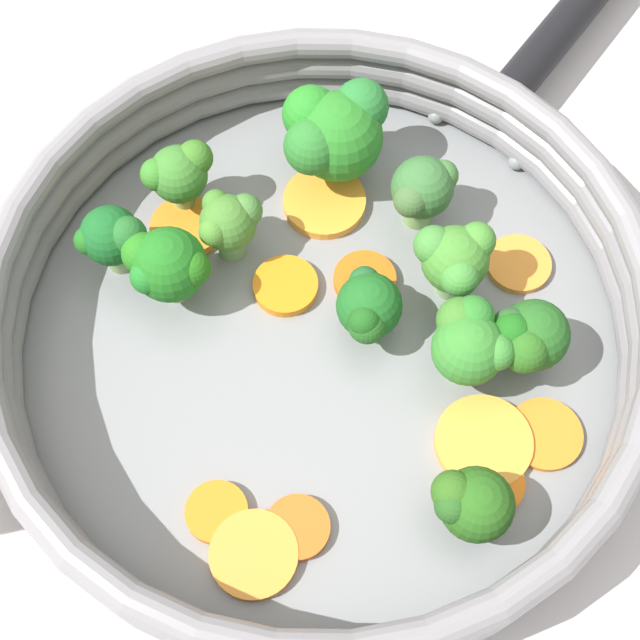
{
  "coord_description": "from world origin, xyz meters",
  "views": [
    {
      "loc": [
        -0.17,
        -0.06,
        0.4
      ],
      "look_at": [
        0.0,
        0.0,
        0.03
      ],
      "focal_mm": 50.0,
      "sensor_mm": 36.0,
      "label": 1
    }
  ],
  "objects_px": {
    "skillet": "(320,338)",
    "carrot_slice_7": "(545,434)",
    "broccoli_floret_5": "(470,340)",
    "broccoli_floret_9": "(471,503)",
    "carrot_slice_3": "(186,228)",
    "broccoli_floret_1": "(333,131)",
    "broccoli_floret_8": "(423,190)",
    "carrot_slice_5": "(493,484)",
    "broccoli_floret_2": "(167,264)",
    "broccoli_floret_3": "(368,308)",
    "carrot_slice_9": "(217,512)",
    "broccoli_floret_10": "(229,222)",
    "carrot_slice_10": "(297,528)",
    "carrot_slice_1": "(365,280)",
    "broccoli_floret_6": "(112,237)",
    "carrot_slice_0": "(483,442)",
    "broccoli_floret_0": "(455,259)",
    "broccoli_floret_7": "(527,337)",
    "carrot_slice_2": "(518,264)",
    "carrot_slice_8": "(254,555)",
    "broccoli_floret_4": "(179,173)",
    "carrot_slice_6": "(286,286)",
    "carrot_slice_4": "(324,202)"
  },
  "relations": [
    {
      "from": "carrot_slice_7",
      "to": "broccoli_floret_10",
      "type": "height_order",
      "value": "broccoli_floret_10"
    },
    {
      "from": "broccoli_floret_9",
      "to": "carrot_slice_7",
      "type": "bearing_deg",
      "value": -28.96
    },
    {
      "from": "carrot_slice_0",
      "to": "carrot_slice_4",
      "type": "distance_m",
      "value": 0.15
    },
    {
      "from": "carrot_slice_10",
      "to": "carrot_slice_2",
      "type": "bearing_deg",
      "value": -21.84
    },
    {
      "from": "broccoli_floret_5",
      "to": "broccoli_floret_9",
      "type": "bearing_deg",
      "value": -165.18
    },
    {
      "from": "skillet",
      "to": "carrot_slice_7",
      "type": "distance_m",
      "value": 0.12
    },
    {
      "from": "broccoli_floret_5",
      "to": "broccoli_floret_6",
      "type": "height_order",
      "value": "broccoli_floret_5"
    },
    {
      "from": "carrot_slice_0",
      "to": "carrot_slice_7",
      "type": "relative_size",
      "value": 1.29
    },
    {
      "from": "carrot_slice_3",
      "to": "carrot_slice_7",
      "type": "relative_size",
      "value": 1.04
    },
    {
      "from": "broccoli_floret_0",
      "to": "broccoli_floret_4",
      "type": "distance_m",
      "value": 0.14
    },
    {
      "from": "carrot_slice_1",
      "to": "carrot_slice_6",
      "type": "xyz_separation_m",
      "value": [
        -0.02,
        0.04,
        -0.0
      ]
    },
    {
      "from": "carrot_slice_5",
      "to": "broccoli_floret_7",
      "type": "relative_size",
      "value": 0.68
    },
    {
      "from": "broccoli_floret_3",
      "to": "broccoli_floret_10",
      "type": "bearing_deg",
      "value": 74.15
    },
    {
      "from": "carrot_slice_1",
      "to": "carrot_slice_9",
      "type": "xyz_separation_m",
      "value": [
        -0.13,
        0.03,
        -0.0
      ]
    },
    {
      "from": "carrot_slice_1",
      "to": "broccoli_floret_6",
      "type": "relative_size",
      "value": 0.74
    },
    {
      "from": "broccoli_floret_1",
      "to": "broccoli_floret_5",
      "type": "bearing_deg",
      "value": -133.96
    },
    {
      "from": "carrot_slice_1",
      "to": "broccoli_floret_2",
      "type": "height_order",
      "value": "broccoli_floret_2"
    },
    {
      "from": "carrot_slice_1",
      "to": "carrot_slice_5",
      "type": "xyz_separation_m",
      "value": [
        -0.08,
        -0.08,
        -0.0
      ]
    },
    {
      "from": "carrot_slice_3",
      "to": "broccoli_floret_5",
      "type": "xyz_separation_m",
      "value": [
        -0.03,
        -0.15,
        0.03
      ]
    },
    {
      "from": "broccoli_floret_1",
      "to": "broccoli_floret_10",
      "type": "xyz_separation_m",
      "value": [
        -0.06,
        0.03,
        -0.01
      ]
    },
    {
      "from": "carrot_slice_9",
      "to": "carrot_slice_7",
      "type": "bearing_deg",
      "value": -58.5
    },
    {
      "from": "carrot_slice_2",
      "to": "broccoli_floret_6",
      "type": "bearing_deg",
      "value": 107.59
    },
    {
      "from": "carrot_slice_3",
      "to": "carrot_slice_10",
      "type": "xyz_separation_m",
      "value": [
        -0.13,
        -0.1,
        -0.0
      ]
    },
    {
      "from": "carrot_slice_3",
      "to": "broccoli_floret_1",
      "type": "xyz_separation_m",
      "value": [
        0.06,
        -0.06,
        0.03
      ]
    },
    {
      "from": "carrot_slice_3",
      "to": "carrot_slice_5",
      "type": "relative_size",
      "value": 1.27
    },
    {
      "from": "carrot_slice_10",
      "to": "broccoli_floret_10",
      "type": "height_order",
      "value": "broccoli_floret_10"
    },
    {
      "from": "carrot_slice_9",
      "to": "broccoli_floret_10",
      "type": "bearing_deg",
      "value": 17.29
    },
    {
      "from": "carrot_slice_0",
      "to": "broccoli_floret_0",
      "type": "distance_m",
      "value": 0.09
    },
    {
      "from": "carrot_slice_1",
      "to": "carrot_slice_4",
      "type": "relative_size",
      "value": 0.73
    },
    {
      "from": "broccoli_floret_3",
      "to": "broccoli_floret_6",
      "type": "bearing_deg",
      "value": 91.69
    },
    {
      "from": "broccoli_floret_5",
      "to": "broccoli_floret_10",
      "type": "relative_size",
      "value": 1.16
    },
    {
      "from": "carrot_slice_1",
      "to": "broccoli_floret_10",
      "type": "distance_m",
      "value": 0.07
    },
    {
      "from": "carrot_slice_3",
      "to": "broccoli_floret_1",
      "type": "relative_size",
      "value": 0.65
    },
    {
      "from": "broccoli_floret_5",
      "to": "broccoli_floret_8",
      "type": "relative_size",
      "value": 1.07
    },
    {
      "from": "carrot_slice_7",
      "to": "broccoli_floret_5",
      "type": "height_order",
      "value": "broccoli_floret_5"
    },
    {
      "from": "skillet",
      "to": "carrot_slice_6",
      "type": "distance_m",
      "value": 0.03
    },
    {
      "from": "carrot_slice_4",
      "to": "carrot_slice_7",
      "type": "bearing_deg",
      "value": -123.55
    },
    {
      "from": "broccoli_floret_1",
      "to": "broccoli_floret_8",
      "type": "distance_m",
      "value": 0.05
    },
    {
      "from": "carrot_slice_2",
      "to": "broccoli_floret_2",
      "type": "bearing_deg",
      "value": 112.65
    },
    {
      "from": "broccoli_floret_10",
      "to": "broccoli_floret_4",
      "type": "bearing_deg",
      "value": 62.26
    },
    {
      "from": "carrot_slice_0",
      "to": "carrot_slice_8",
      "type": "relative_size",
      "value": 1.15
    },
    {
      "from": "broccoli_floret_10",
      "to": "broccoli_floret_0",
      "type": "bearing_deg",
      "value": -84.6
    },
    {
      "from": "broccoli_floret_0",
      "to": "carrot_slice_10",
      "type": "bearing_deg",
      "value": 166.3
    },
    {
      "from": "carrot_slice_0",
      "to": "carrot_slice_8",
      "type": "height_order",
      "value": "same"
    },
    {
      "from": "skillet",
      "to": "broccoli_floret_9",
      "type": "xyz_separation_m",
      "value": [
        -0.07,
        -0.09,
        0.03
      ]
    },
    {
      "from": "carrot_slice_2",
      "to": "carrot_slice_8",
      "type": "distance_m",
      "value": 0.19
    },
    {
      "from": "carrot_slice_7",
      "to": "broccoli_floret_4",
      "type": "relative_size",
      "value": 0.78
    },
    {
      "from": "broccoli_floret_2",
      "to": "broccoli_floret_3",
      "type": "xyz_separation_m",
      "value": [
        0.01,
        -0.1,
        -0.01
      ]
    },
    {
      "from": "carrot_slice_9",
      "to": "broccoli_floret_0",
      "type": "height_order",
      "value": "broccoli_floret_0"
    },
    {
      "from": "carrot_slice_0",
      "to": "broccoli_floret_7",
      "type": "distance_m",
      "value": 0.05
    }
  ]
}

